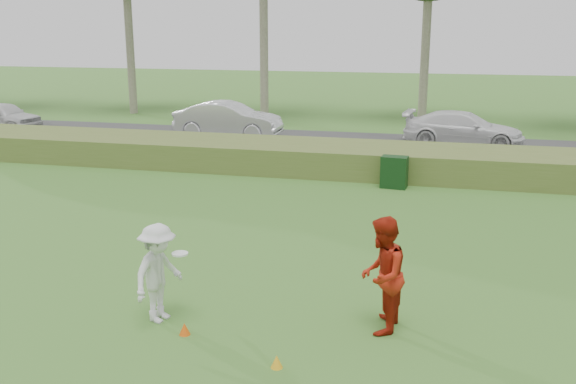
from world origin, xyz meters
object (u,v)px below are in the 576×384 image
(player_red, at_px, (382,275))
(cone_orange, at_px, (185,329))
(player_white, at_px, (158,273))
(car_right, at_px, (463,129))
(car_mid, at_px, (228,120))
(utility_cabinet, at_px, (394,172))
(car_left, at_px, (4,116))
(cone_yellow, at_px, (277,361))

(player_red, xyz_separation_m, cone_orange, (-3.03, -0.92, -0.86))
(player_white, bearing_deg, car_right, -2.38)
(cone_orange, distance_m, car_mid, 18.61)
(player_white, relative_size, player_red, 0.88)
(player_red, distance_m, utility_cabinet, 9.67)
(player_red, relative_size, car_right, 0.40)
(player_white, height_order, car_mid, player_white)
(car_left, height_order, car_mid, car_mid)
(player_white, distance_m, car_left, 23.10)
(player_white, xyz_separation_m, utility_cabinet, (3.02, 10.15, -0.36))
(cone_orange, relative_size, car_left, 0.05)
(utility_cabinet, bearing_deg, player_red, -80.68)
(car_left, xyz_separation_m, car_mid, (10.97, 0.53, 0.12))
(utility_cabinet, bearing_deg, cone_yellow, -87.98)
(utility_cabinet, bearing_deg, player_white, -100.89)
(player_red, height_order, car_left, player_red)
(car_left, xyz_separation_m, car_right, (20.95, 0.79, 0.05))
(cone_orange, distance_m, car_left, 23.81)
(player_white, relative_size, utility_cabinet, 1.73)
(car_mid, bearing_deg, player_red, -153.56)
(player_red, xyz_separation_m, utility_cabinet, (-0.61, 9.64, -0.47))
(car_mid, height_order, car_right, car_mid)
(car_right, bearing_deg, cone_orange, 171.60)
(player_red, distance_m, car_mid, 18.87)
(cone_orange, height_order, car_right, car_right)
(cone_orange, distance_m, utility_cabinet, 10.84)
(player_white, distance_m, cone_yellow, 2.64)
(car_right, bearing_deg, utility_cabinet, 169.84)
(car_mid, relative_size, car_right, 0.97)
(player_red, relative_size, utility_cabinet, 1.96)
(utility_cabinet, distance_m, car_right, 7.78)
(cone_orange, height_order, utility_cabinet, utility_cabinet)
(player_white, bearing_deg, car_left, 57.08)
(car_left, distance_m, car_right, 20.97)
(utility_cabinet, height_order, car_left, car_left)
(car_mid, xyz_separation_m, car_right, (9.98, 0.25, -0.07))
(car_mid, bearing_deg, cone_orange, -163.23)
(player_white, distance_m, car_mid, 18.04)
(utility_cabinet, xyz_separation_m, car_mid, (-7.84, 7.23, 0.34))
(cone_orange, bearing_deg, cone_yellow, -20.52)
(cone_orange, bearing_deg, utility_cabinet, 77.08)
(player_red, distance_m, car_left, 25.38)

